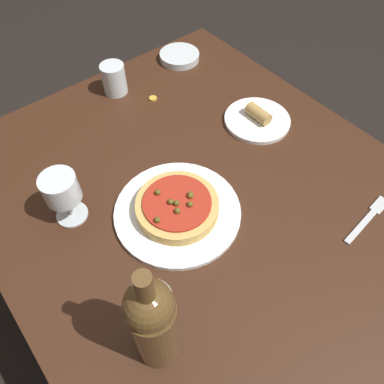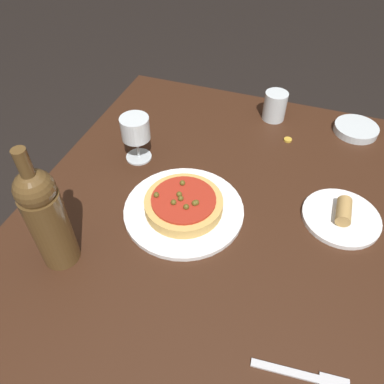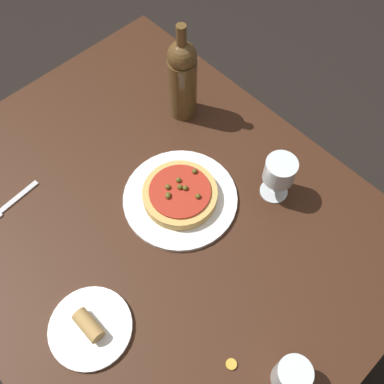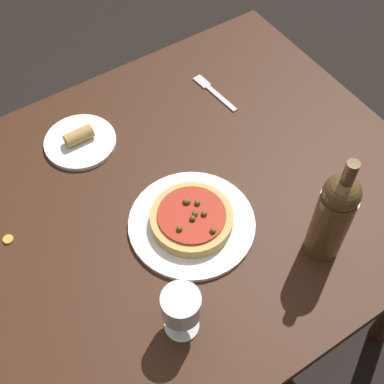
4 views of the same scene
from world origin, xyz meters
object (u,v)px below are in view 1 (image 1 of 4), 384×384
Objects in this scene: dining_table at (208,219)px; side_plate at (257,119)px; water_cup at (114,79)px; fork at (369,217)px; bottle_cap at (153,98)px; pizza at (177,206)px; dinner_plate at (178,212)px; wine_glass at (61,190)px; side_bowl at (179,56)px; wine_bottle at (153,323)px.

side_plate is at bearing -67.13° from dining_table.
water_cup reaches higher than fork.
dining_table is at bearing 164.20° from bottle_cap.
pizza is (0.01, 0.09, 0.12)m from dining_table.
pizza is (-0.00, 0.00, 0.02)m from dinner_plate.
pizza is at bearing 134.06° from fork.
dinner_plate is 3.26× the size of water_cup.
wine_glass reaches higher than dining_table.
wine_glass reaches higher than side_plate.
bottle_cap is (-0.11, 0.19, -0.01)m from side_bowl.
dinner_plate is at bearing 141.48° from side_bowl.
fork is at bearing 176.43° from side_bowl.
side_bowl reaches higher than dining_table.
dining_table is 0.59m from side_bowl.
dinner_plate is 0.26m from wine_glass.
dinner_plate is 0.38m from side_plate.
wine_bottle reaches higher than dining_table.
side_bowl is (0.50, -0.30, 0.10)m from dining_table.
bottle_cap is at bearing 32.66° from side_plate.
wine_bottle is 1.77× the size of fork.
wine_bottle is at bearing 177.47° from wine_glass.
water_cup is at bearing -15.45° from pizza.
fork is at bearing -137.94° from dining_table.
dining_table is at bearing 149.07° from side_bowl.
water_cup is (0.69, -0.34, -0.09)m from wine_bottle.
dining_table is 50.19× the size of bottle_cap.
dinner_plate is at bearing -128.05° from wine_glass.
wine_glass is 0.78× the size of fork.
side_plate is at bearing -147.34° from bottle_cap.
wine_bottle reaches higher than water_cup.
side_plate is at bearing -147.36° from water_cup.
side_bowl is 0.78m from fork.
side_bowl is at bearing -40.46° from wine_bottle.
water_cup is (0.49, -0.04, 0.14)m from dining_table.
dinner_plate is 12.35× the size of bottle_cap.
bottle_cap is at bearing -34.71° from wine_bottle.
side_bowl reaches higher than dinner_plate.
side_bowl is 0.22m from bottle_cap.
wine_bottle is 12.67× the size of bottle_cap.
water_cup is (0.48, -0.13, 0.04)m from dinner_plate.
dining_table is 13.25× the size of water_cup.
water_cup reaches higher than bottle_cap.
wine_bottle reaches higher than side_plate.
dining_table is 6.28× the size of pizza.
fork is 7.17× the size of bottle_cap.
water_cup is 0.49× the size of side_plate.
wine_bottle reaches higher than side_bowl.
wine_glass reaches higher than water_cup.
dinner_plate is at bearing 105.84° from side_plate.
dinner_plate reaches higher than fork.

